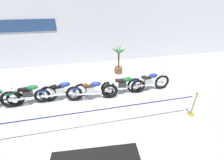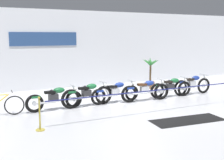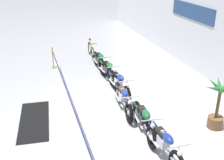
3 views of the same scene
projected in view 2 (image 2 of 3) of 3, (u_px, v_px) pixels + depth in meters
The scene contains 11 objects.
ground_plane at pixel (139, 105), 11.72m from camera, with size 120.00×120.00×0.00m, color silver.
back_wall at pixel (92, 49), 15.94m from camera, with size 28.00×0.29×4.20m.
motorcycle_green_0 at pixel (55, 99), 10.80m from camera, with size 2.24×0.62×0.93m.
motorcycle_green_1 at pixel (88, 95), 11.38m from camera, with size 2.27×0.62×0.97m.
motorcycle_blue_2 at pixel (116, 92), 11.99m from camera, with size 2.33×0.62×0.92m.
motorcycle_blue_3 at pixel (146, 91), 12.31m from camera, with size 2.33×0.62×0.95m.
motorcycle_green_4 at pixel (171, 87), 13.09m from camera, with size 2.15×0.62×0.93m.
motorcycle_blue_5 at pixel (193, 85), 13.65m from camera, with size 2.21×0.62×0.96m.
potted_palm_left_of_row at pixel (150, 73), 15.24m from camera, with size 0.94×1.15×1.75m.
stanchion_far_left at pixel (127, 98), 9.75m from camera, with size 8.67×0.28×1.05m.
floor_banner at pixel (188, 120), 9.56m from camera, with size 2.59×0.96×0.01m, color black.
Camera 2 is at (-5.98, -9.79, 2.88)m, focal length 45.00 mm.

